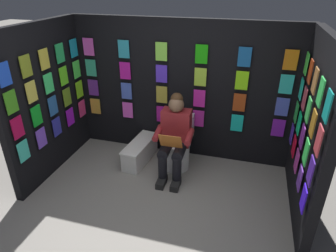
% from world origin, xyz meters
% --- Properties ---
extents(ground_plane, '(30.00, 30.00, 0.00)m').
position_xyz_m(ground_plane, '(0.00, 0.00, 0.00)').
color(ground_plane, gray).
extents(display_wall_back, '(3.37, 0.14, 2.08)m').
position_xyz_m(display_wall_back, '(0.00, -1.77, 1.04)').
color(display_wall_back, black).
rests_on(display_wall_back, ground).
extents(display_wall_left, '(0.14, 1.72, 2.08)m').
position_xyz_m(display_wall_left, '(-1.68, -0.86, 1.04)').
color(display_wall_left, black).
rests_on(display_wall_left, ground).
extents(display_wall_right, '(0.14, 1.72, 2.08)m').
position_xyz_m(display_wall_right, '(1.68, -0.86, 1.04)').
color(display_wall_right, black).
rests_on(display_wall_right, ground).
extents(toilet, '(0.41, 0.56, 0.77)m').
position_xyz_m(toilet, '(-0.05, -1.37, 0.33)').
color(toilet, white).
rests_on(toilet, ground).
extents(person_reading, '(0.53, 0.69, 1.19)m').
position_xyz_m(person_reading, '(-0.06, -1.14, 0.60)').
color(person_reading, maroon).
rests_on(person_reading, ground).
extents(comic_longbox_near, '(0.35, 0.80, 0.33)m').
position_xyz_m(comic_longbox_near, '(0.53, -1.30, 0.16)').
color(comic_longbox_near, white).
rests_on(comic_longbox_near, ground).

